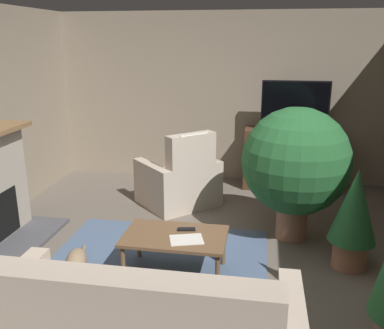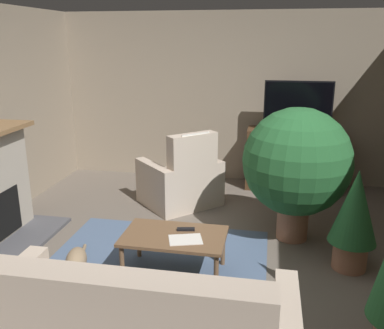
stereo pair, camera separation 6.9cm
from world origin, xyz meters
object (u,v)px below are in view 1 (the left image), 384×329
Objects in this scene: television at (295,104)px; tv_remote at (186,229)px; armchair_near_window at (180,181)px; potted_plant_small_fern_corner at (296,163)px; cat at (76,263)px; coffee_table at (175,239)px; potted_plant_tall_palm_by_window at (354,214)px; folded_newspaper at (186,240)px; tv_cabinet at (291,161)px.

television is 5.65× the size of tv_remote.
potted_plant_small_fern_corner is (1.44, -0.76, 0.55)m from armchair_near_window.
coffee_table is at bearing 8.31° from cat.
potted_plant_tall_palm_by_window is at bearing -47.41° from potted_plant_small_fern_corner.
tv_remote is (0.09, 0.11, 0.06)m from coffee_table.
folded_newspaper is at bearing -90.90° from tv_remote.
folded_newspaper is 0.29× the size of potted_plant_tall_palm_by_window.
tv_remote is 0.14× the size of armchair_near_window.
cat is (-2.62, -0.56, -0.46)m from potted_plant_tall_palm_by_window.
potted_plant_tall_palm_by_window is at bearing 14.29° from coffee_table.
television reaches higher than cat.
potted_plant_tall_palm_by_window reaches higher than folded_newspaper.
television is 2.00m from armchair_near_window.
coffee_table is 1.79m from armchair_near_window.
potted_plant_tall_palm_by_window is at bearing 1.22° from folded_newspaper.
television is 1.70m from potted_plant_small_fern_corner.
armchair_near_window reaches higher than cat.
potted_plant_small_fern_corner is at bearing 29.11° from tv_remote.
potted_plant_tall_palm_by_window is at bearing -78.67° from tv_cabinet.
folded_newspaper is 1.63m from potted_plant_tall_palm_by_window.
television reaches higher than coffee_table.
potted_plant_tall_palm_by_window reaches higher than tv_cabinet.
tv_remote is (-1.12, -2.54, -0.86)m from television.
television is at bearing 54.99° from tv_remote.
tv_remote is 1.62m from potted_plant_tall_palm_by_window.
television is (0.00, -0.05, 0.85)m from tv_cabinet.
tv_cabinet reaches higher than tv_remote.
cat is at bearing -127.29° from tv_cabinet.
tv_cabinet is 1.44× the size of coffee_table.
potted_plant_tall_palm_by_window reaches higher than cat.
potted_plant_small_fern_corner is (1.05, 0.89, 0.46)m from tv_remote.
armchair_near_window is 0.83× the size of potted_plant_small_fern_corner.
potted_plant_small_fern_corner reaches higher than cat.
folded_newspaper is 1.90m from armchair_near_window.
cat is (-0.95, -0.14, -0.26)m from coffee_table.
tv_remote is 0.11× the size of potted_plant_small_fern_corner.
folded_newspaper is 0.20× the size of potted_plant_small_fern_corner.
folded_newspaper is at bearing 2.89° from cat.
cat is at bearing -171.69° from coffee_table.
tv_cabinet is at bearing 87.52° from potted_plant_small_fern_corner.
coffee_table is at bearing -165.71° from potted_plant_tall_palm_by_window.
tv_cabinet is 2.83m from tv_remote.
tv_cabinet reaches higher than coffee_table.
tv_cabinet reaches higher than cat.
tv_cabinet is 1.92× the size of cat.
armchair_near_window is at bearing 92.16° from tv_remote.
potted_plant_small_fern_corner is at bearing -27.78° from armchair_near_window.
folded_newspaper is at bearing -77.06° from armchair_near_window.
tv_cabinet is 4.67× the size of folded_newspaper.
armchair_near_window is at bearing -149.51° from television.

